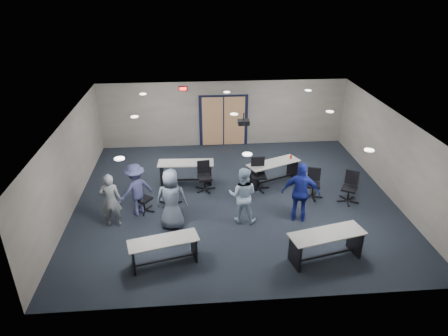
{
  "coord_description": "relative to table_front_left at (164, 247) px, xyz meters",
  "views": [
    {
      "loc": [
        -1.26,
        -11.08,
        6.56
      ],
      "look_at": [
        -0.37,
        -0.3,
        1.24
      ],
      "focal_mm": 32.0,
      "sensor_mm": 36.0,
      "label": 1
    }
  ],
  "objects": [
    {
      "name": "chair_loose_left",
      "position": [
        -0.74,
        2.49,
        -0.01
      ],
      "size": [
        0.81,
        0.81,
        0.92
      ],
      "primitive_type": null,
      "rotation": [
        0.0,
        0.0,
        0.94
      ],
      "color": "black",
      "rests_on": "floor"
    },
    {
      "name": "back_wall",
      "position": [
        2.09,
        7.55,
        0.88
      ],
      "size": [
        10.0,
        0.04,
        2.7
      ],
      "primitive_type": "cube",
      "color": "slate",
      "rests_on": "floor"
    },
    {
      "name": "table_front_left",
      "position": [
        0.0,
        0.0,
        0.0
      ],
      "size": [
        1.8,
        0.96,
        0.69
      ],
      "rotation": [
        0.0,
        0.0,
        0.24
      ],
      "color": "#ABA9A1",
      "rests_on": "floor"
    },
    {
      "name": "chair_back_b",
      "position": [
        1.15,
        3.67,
        0.02
      ],
      "size": [
        0.71,
        0.71,
        0.99
      ],
      "primitive_type": null,
      "rotation": [
        0.0,
        0.0,
        0.14
      ],
      "color": "black",
      "rests_on": "floor"
    },
    {
      "name": "table_front_right",
      "position": [
        4.03,
        -0.16,
        0.06
      ],
      "size": [
        2.01,
        1.06,
        0.78
      ],
      "rotation": [
        0.0,
        0.0,
        0.23
      ],
      "color": "#ABA9A1",
      "rests_on": "floor"
    },
    {
      "name": "right_wall",
      "position": [
        7.09,
        3.05,
        0.88
      ],
      "size": [
        0.04,
        9.0,
        2.7
      ],
      "primitive_type": "cube",
      "color": "slate",
      "rests_on": "floor"
    },
    {
      "name": "person_lightblue",
      "position": [
        2.17,
        1.74,
        0.38
      ],
      "size": [
        0.97,
        0.84,
        1.71
      ],
      "primitive_type": "imported",
      "rotation": [
        0.0,
        0.0,
        2.88
      ],
      "color": "#AECCE7",
      "rests_on": "floor"
    },
    {
      "name": "ceiling",
      "position": [
        2.09,
        3.05,
        2.23
      ],
      "size": [
        10.0,
        9.0,
        0.04
      ],
      "primitive_type": "cube",
      "color": "white",
      "rests_on": "back_wall"
    },
    {
      "name": "person_navy",
      "position": [
        3.83,
        1.65,
        0.44
      ],
      "size": [
        1.15,
        0.72,
        1.83
      ],
      "primitive_type": "imported",
      "rotation": [
        0.0,
        0.0,
        2.87
      ],
      "color": "navy",
      "rests_on": "floor"
    },
    {
      "name": "person_plaid",
      "position": [
        0.16,
        1.61,
        0.42
      ],
      "size": [
        0.92,
        0.65,
        1.79
      ],
      "primitive_type": "imported",
      "rotation": [
        0.0,
        0.0,
        3.05
      ],
      "color": "slate",
      "rests_on": "floor"
    },
    {
      "name": "chair_back_d",
      "position": [
        4.59,
        2.9,
        0.01
      ],
      "size": [
        0.76,
        0.76,
        0.97
      ],
      "primitive_type": null,
      "rotation": [
        0.0,
        0.0,
        -0.29
      ],
      "color": "black",
      "rests_on": "floor"
    },
    {
      "name": "person_back",
      "position": [
        -0.92,
        2.4,
        0.34
      ],
      "size": [
        1.2,
        1.1,
        1.62
      ],
      "primitive_type": "imported",
      "rotation": [
        0.0,
        0.0,
        3.76
      ],
      "color": "#3D416F",
      "rests_on": "floor"
    },
    {
      "name": "left_wall",
      "position": [
        -2.91,
        3.05,
        0.88
      ],
      "size": [
        0.04,
        9.0,
        2.7
      ],
      "primitive_type": "cube",
      "color": "slate",
      "rests_on": "floor"
    },
    {
      "name": "double_door",
      "position": [
        2.09,
        7.51,
        0.58
      ],
      "size": [
        2.0,
        0.07,
        2.2
      ],
      "color": "black",
      "rests_on": "back_wall"
    },
    {
      "name": "table_back_right",
      "position": [
        3.51,
        4.03,
        0.05
      ],
      "size": [
        1.95,
        1.3,
        1.03
      ],
      "rotation": [
        0.0,
        0.0,
        0.41
      ],
      "color": "#ABA9A1",
      "rests_on": "floor"
    },
    {
      "name": "ceiling_can_lights",
      "position": [
        2.09,
        3.3,
        2.2
      ],
      "size": [
        6.24,
        5.74,
        0.02
      ],
      "primitive_type": null,
      "color": "white",
      "rests_on": "ceiling"
    },
    {
      "name": "front_wall",
      "position": [
        2.09,
        -1.45,
        0.88
      ],
      "size": [
        10.0,
        0.04,
        2.7
      ],
      "primitive_type": "cube",
      "color": "slate",
      "rests_on": "floor"
    },
    {
      "name": "person_gray",
      "position": [
        -1.56,
        1.83,
        0.34
      ],
      "size": [
        0.6,
        0.4,
        1.63
      ],
      "primitive_type": "imported",
      "rotation": [
        0.0,
        0.0,
        3.16
      ],
      "color": "gray",
      "rests_on": "floor"
    },
    {
      "name": "chair_back_a",
      "position": [
        0.04,
        2.82,
        0.04
      ],
      "size": [
        0.77,
        0.77,
        1.02
      ],
      "primitive_type": null,
      "rotation": [
        0.0,
        0.0,
        0.24
      ],
      "color": "black",
      "rests_on": "floor"
    },
    {
      "name": "floor",
      "position": [
        2.09,
        3.05,
        -0.47
      ],
      "size": [
        10.0,
        10.0,
        0.0
      ],
      "primitive_type": "plane",
      "color": "black",
      "rests_on": "ground"
    },
    {
      "name": "table_back_left",
      "position": [
        0.54,
        4.25,
        0.05
      ],
      "size": [
        1.91,
        0.72,
        0.76
      ],
      "rotation": [
        0.0,
        0.0,
        -0.05
      ],
      "color": "#ABA9A1",
      "rests_on": "floor"
    },
    {
      "name": "exit_sign",
      "position": [
        0.49,
        7.49,
        1.98
      ],
      "size": [
        0.32,
        0.07,
        0.18
      ],
      "color": "black",
      "rests_on": "back_wall"
    },
    {
      "name": "chair_back_c",
      "position": [
        2.93,
        3.58,
        0.06
      ],
      "size": [
        0.69,
        0.69,
        1.08
      ],
      "primitive_type": null,
      "rotation": [
        0.0,
        0.0,
        0.02
      ],
      "color": "black",
      "rests_on": "floor"
    },
    {
      "name": "ceiling_projector",
      "position": [
        2.39,
        3.54,
        1.93
      ],
      "size": [
        0.35,
        0.32,
        0.37
      ],
      "color": "black",
      "rests_on": "ceiling"
    },
    {
      "name": "chair_loose_right",
      "position": [
        5.65,
        2.54,
        0.03
      ],
      "size": [
        0.87,
        0.87,
        1.0
      ],
      "primitive_type": null,
      "rotation": [
        0.0,
        0.0,
        -0.56
      ],
      "color": "black",
      "rests_on": "floor"
    }
  ]
}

